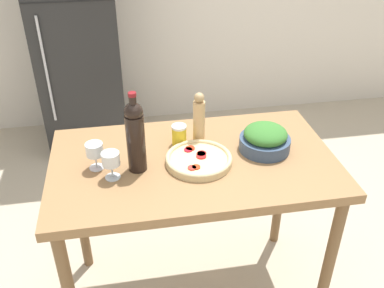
# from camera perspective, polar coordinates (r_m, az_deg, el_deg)

# --- Properties ---
(refrigerator) EXTENTS (0.66, 0.69, 1.85)m
(refrigerator) POSITION_cam_1_polar(r_m,az_deg,el_deg) (3.71, -14.94, 12.93)
(refrigerator) COLOR black
(refrigerator) RESTS_ON ground_plane
(prep_counter) EXTENTS (1.34, 0.78, 0.94)m
(prep_counter) POSITION_cam_1_polar(r_m,az_deg,el_deg) (2.08, 0.19, -4.56)
(prep_counter) COLOR olive
(prep_counter) RESTS_ON ground_plane
(wine_bottle) EXTENTS (0.08, 0.08, 0.38)m
(wine_bottle) POSITION_cam_1_polar(r_m,az_deg,el_deg) (1.88, -7.56, 1.17)
(wine_bottle) COLOR black
(wine_bottle) RESTS_ON prep_counter
(wine_glass_near) EXTENTS (0.08, 0.08, 0.13)m
(wine_glass_near) POSITION_cam_1_polar(r_m,az_deg,el_deg) (1.88, -10.77, -2.15)
(wine_glass_near) COLOR silver
(wine_glass_near) RESTS_ON prep_counter
(wine_glass_far) EXTENTS (0.08, 0.08, 0.13)m
(wine_glass_far) POSITION_cam_1_polar(r_m,az_deg,el_deg) (1.96, -12.86, -0.92)
(wine_glass_far) COLOR silver
(wine_glass_far) RESTS_ON prep_counter
(pepper_mill) EXTENTS (0.06, 0.06, 0.26)m
(pepper_mill) POSITION_cam_1_polar(r_m,az_deg,el_deg) (2.10, 0.94, 3.45)
(pepper_mill) COLOR tan
(pepper_mill) RESTS_ON prep_counter
(salad_bowl) EXTENTS (0.25, 0.25, 0.13)m
(salad_bowl) POSITION_cam_1_polar(r_m,az_deg,el_deg) (2.09, 9.71, 0.67)
(salad_bowl) COLOR #384C6B
(salad_bowl) RESTS_ON prep_counter
(homemade_pizza) EXTENTS (0.31, 0.31, 0.04)m
(homemade_pizza) POSITION_cam_1_polar(r_m,az_deg,el_deg) (1.98, 0.90, -2.05)
(homemade_pizza) COLOR #DBC189
(homemade_pizza) RESTS_ON prep_counter
(salt_canister) EXTENTS (0.07, 0.07, 0.11)m
(salt_canister) POSITION_cam_1_polar(r_m,az_deg,el_deg) (2.11, -1.73, 1.21)
(salt_canister) COLOR yellow
(salt_canister) RESTS_ON prep_counter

